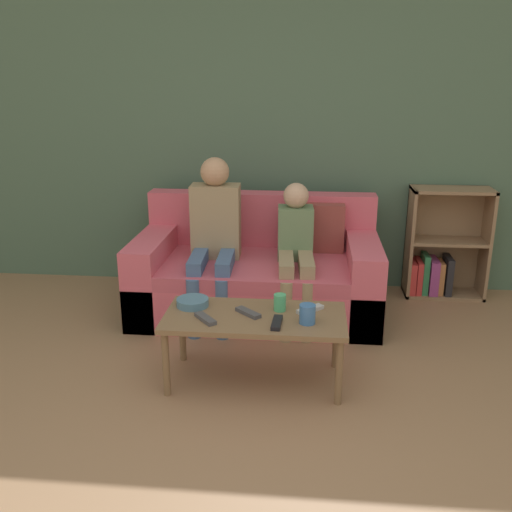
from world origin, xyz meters
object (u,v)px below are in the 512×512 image
(bookshelf, at_px, (440,252))
(tv_remote_2, at_px, (205,318))
(coffee_table, at_px, (255,322))
(tv_remote_1, at_px, (310,309))
(tv_remote_0, at_px, (248,313))
(cup_near, at_px, (280,302))
(cup_far, at_px, (307,314))
(tv_remote_3, at_px, (277,323))
(snack_bowl, at_px, (193,302))
(person_adult, at_px, (214,228))
(couch, at_px, (258,275))
(person_child, at_px, (296,246))

(bookshelf, xyz_separation_m, tv_remote_2, (-1.58, -1.59, 0.07))
(coffee_table, xyz_separation_m, tv_remote_1, (0.30, 0.09, 0.05))
(tv_remote_2, bearing_deg, tv_remote_0, -14.45)
(cup_near, height_order, tv_remote_0, cup_near)
(tv_remote_0, bearing_deg, tv_remote_2, 157.99)
(cup_far, bearing_deg, tv_remote_2, -178.10)
(tv_remote_0, bearing_deg, tv_remote_3, -82.32)
(snack_bowl, bearing_deg, bookshelf, 39.70)
(person_adult, bearing_deg, tv_remote_1, -53.43)
(tv_remote_3, bearing_deg, couch, 103.00)
(couch, distance_m, cup_far, 1.18)
(bookshelf, height_order, cup_near, bookshelf)
(tv_remote_3, bearing_deg, cup_near, 91.46)
(couch, relative_size, person_child, 1.81)
(bookshelf, height_order, coffee_table, bookshelf)
(coffee_table, relative_size, tv_remote_0, 6.42)
(coffee_table, height_order, cup_far, cup_far)
(tv_remote_0, relative_size, tv_remote_1, 0.99)
(cup_near, bearing_deg, snack_bowl, 178.19)
(tv_remote_2, bearing_deg, tv_remote_3, -41.74)
(cup_far, relative_size, tv_remote_3, 0.61)
(tv_remote_1, relative_size, tv_remote_2, 0.97)
(tv_remote_1, xyz_separation_m, snack_bowl, (-0.67, 0.01, 0.01))
(bookshelf, relative_size, person_child, 0.90)
(couch, relative_size, tv_remote_0, 11.05)
(cup_far, xyz_separation_m, tv_remote_3, (-0.16, -0.04, -0.04))
(couch, distance_m, coffee_table, 1.04)
(person_child, bearing_deg, coffee_table, -105.90)
(cup_far, distance_m, tv_remote_2, 0.55)
(tv_remote_1, xyz_separation_m, tv_remote_3, (-0.18, -0.20, 0.00))
(cup_near, height_order, snack_bowl, cup_near)
(couch, bearing_deg, cup_near, -77.52)
(coffee_table, distance_m, tv_remote_3, 0.18)
(tv_remote_0, xyz_separation_m, tv_remote_3, (0.17, -0.12, 0.00))
(tv_remote_3, relative_size, snack_bowl, 0.93)
(bookshelf, relative_size, cup_near, 8.92)
(couch, relative_size, tv_remote_3, 10.05)
(coffee_table, bearing_deg, bookshelf, 48.67)
(cup_far, distance_m, tv_remote_3, 0.17)
(cup_far, bearing_deg, person_child, 95.49)
(cup_near, bearing_deg, tv_remote_1, 1.49)
(cup_near, xyz_separation_m, cup_far, (0.16, -0.16, 0.00))
(tv_remote_2, bearing_deg, cup_far, -37.27)
(coffee_table, bearing_deg, tv_remote_1, 15.66)
(person_adult, relative_size, cup_near, 11.75)
(couch, relative_size, cup_far, 16.48)
(cup_far, bearing_deg, tv_remote_1, 84.81)
(bookshelf, bearing_deg, person_adult, -161.70)
(coffee_table, relative_size, cup_far, 9.58)
(person_child, bearing_deg, tv_remote_3, -97.44)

